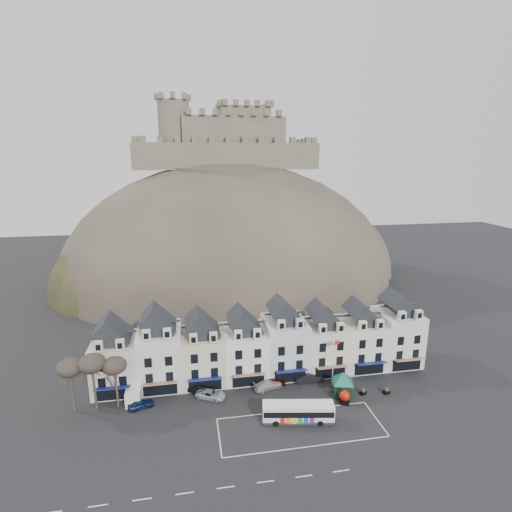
{
  "coord_description": "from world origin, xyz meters",
  "views": [
    {
      "loc": [
        -12.16,
        -43.59,
        35.75
      ],
      "look_at": [
        -0.02,
        24.0,
        18.4
      ],
      "focal_mm": 28.0,
      "sensor_mm": 36.0,
      "label": 1
    }
  ],
  "objects_px": {
    "car_white": "(268,385)",
    "white_van": "(134,392)",
    "bus_shelter": "(343,378)",
    "car_black": "(201,388)",
    "red_buoy": "(345,397)",
    "car_silver": "(211,394)",
    "bus": "(298,411)",
    "car_navy": "(141,404)",
    "car_maroon": "(274,381)",
    "car_charcoal": "(308,377)",
    "flagpole": "(334,360)"
  },
  "relations": [
    {
      "from": "car_navy",
      "to": "car_white",
      "type": "relative_size",
      "value": 0.78
    },
    {
      "from": "bus_shelter",
      "to": "car_black",
      "type": "distance_m",
      "value": 21.84
    },
    {
      "from": "car_silver",
      "to": "car_charcoal",
      "type": "bearing_deg",
      "value": -58.77
    },
    {
      "from": "bus",
      "to": "car_silver",
      "type": "distance_m",
      "value": 13.78
    },
    {
      "from": "red_buoy",
      "to": "white_van",
      "type": "distance_m",
      "value": 31.49
    },
    {
      "from": "bus_shelter",
      "to": "car_navy",
      "type": "height_order",
      "value": "bus_shelter"
    },
    {
      "from": "car_navy",
      "to": "car_black",
      "type": "height_order",
      "value": "car_black"
    },
    {
      "from": "car_charcoal",
      "to": "bus",
      "type": "bearing_deg",
      "value": 154.12
    },
    {
      "from": "car_white",
      "to": "car_maroon",
      "type": "distance_m",
      "value": 1.48
    },
    {
      "from": "flagpole",
      "to": "car_navy",
      "type": "relative_size",
      "value": 2.18
    },
    {
      "from": "bus",
      "to": "car_white",
      "type": "xyz_separation_m",
      "value": [
        -2.43,
        8.54,
        -0.84
      ]
    },
    {
      "from": "bus_shelter",
      "to": "car_charcoal",
      "type": "distance_m",
      "value": 6.45
    },
    {
      "from": "bus",
      "to": "car_navy",
      "type": "bearing_deg",
      "value": 172.28
    },
    {
      "from": "car_black",
      "to": "car_charcoal",
      "type": "relative_size",
      "value": 0.89
    },
    {
      "from": "bus_shelter",
      "to": "car_black",
      "type": "xyz_separation_m",
      "value": [
        -21.23,
        4.59,
        -2.32
      ]
    },
    {
      "from": "bus",
      "to": "white_van",
      "type": "xyz_separation_m",
      "value": [
        -22.82,
        9.4,
        -0.39
      ]
    },
    {
      "from": "white_van",
      "to": "car_white",
      "type": "xyz_separation_m",
      "value": [
        20.39,
        -0.86,
        -0.45
      ]
    },
    {
      "from": "bus",
      "to": "bus_shelter",
      "type": "xyz_separation_m",
      "value": [
        8.4,
        4.81,
        1.47
      ]
    },
    {
      "from": "bus_shelter",
      "to": "flagpole",
      "type": "distance_m",
      "value": 3.12
    },
    {
      "from": "red_buoy",
      "to": "car_silver",
      "type": "distance_m",
      "value": 20.03
    },
    {
      "from": "white_van",
      "to": "car_charcoal",
      "type": "xyz_separation_m",
      "value": [
        27.29,
        0.0,
        -0.37
      ]
    },
    {
      "from": "red_buoy",
      "to": "car_white",
      "type": "height_order",
      "value": "red_buoy"
    },
    {
      "from": "car_maroon",
      "to": "red_buoy",
      "type": "bearing_deg",
      "value": -117.1
    },
    {
      "from": "car_navy",
      "to": "car_maroon",
      "type": "xyz_separation_m",
      "value": [
        20.43,
        2.5,
        -0.01
      ]
    },
    {
      "from": "bus",
      "to": "white_van",
      "type": "relative_size",
      "value": 2.01
    },
    {
      "from": "bus_shelter",
      "to": "car_maroon",
      "type": "bearing_deg",
      "value": 168.33
    },
    {
      "from": "car_navy",
      "to": "white_van",
      "type": "bearing_deg",
      "value": 6.75
    },
    {
      "from": "car_white",
      "to": "white_van",
      "type": "bearing_deg",
      "value": 69.38
    },
    {
      "from": "bus_shelter",
      "to": "white_van",
      "type": "bearing_deg",
      "value": -174.54
    },
    {
      "from": "white_van",
      "to": "car_maroon",
      "type": "distance_m",
      "value": 21.6
    },
    {
      "from": "white_van",
      "to": "red_buoy",
      "type": "bearing_deg",
      "value": -11.64
    },
    {
      "from": "white_van",
      "to": "car_maroon",
      "type": "xyz_separation_m",
      "value": [
        21.59,
        0.0,
        -0.52
      ]
    },
    {
      "from": "car_black",
      "to": "car_white",
      "type": "bearing_deg",
      "value": -77.62
    },
    {
      "from": "car_maroon",
      "to": "car_charcoal",
      "type": "relative_size",
      "value": 0.78
    },
    {
      "from": "car_charcoal",
      "to": "car_black",
      "type": "bearing_deg",
      "value": 89.56
    },
    {
      "from": "white_van",
      "to": "car_silver",
      "type": "distance_m",
      "value": 11.49
    },
    {
      "from": "white_van",
      "to": "car_charcoal",
      "type": "distance_m",
      "value": 27.29
    },
    {
      "from": "red_buoy",
      "to": "car_charcoal",
      "type": "relative_size",
      "value": 0.44
    },
    {
      "from": "car_black",
      "to": "car_silver",
      "type": "bearing_deg",
      "value": -127.23
    },
    {
      "from": "car_charcoal",
      "to": "car_maroon",
      "type": "bearing_deg",
      "value": 89.56
    },
    {
      "from": "red_buoy",
      "to": "white_van",
      "type": "xyz_separation_m",
      "value": [
        -30.79,
        6.56,
        0.1
      ]
    },
    {
      "from": "flagpole",
      "to": "car_black",
      "type": "height_order",
      "value": "flagpole"
    },
    {
      "from": "car_navy",
      "to": "red_buoy",
      "type": "bearing_deg",
      "value": -115.96
    },
    {
      "from": "white_van",
      "to": "car_silver",
      "type": "bearing_deg",
      "value": -8.93
    },
    {
      "from": "bus_shelter",
      "to": "car_maroon",
      "type": "height_order",
      "value": "bus_shelter"
    },
    {
      "from": "flagpole",
      "to": "car_white",
      "type": "xyz_separation_m",
      "value": [
        -10.28,
        1.11,
        -3.91
      ]
    },
    {
      "from": "red_buoy",
      "to": "flagpole",
      "type": "xyz_separation_m",
      "value": [
        -0.12,
        4.59,
        3.55
      ]
    },
    {
      "from": "car_black",
      "to": "car_charcoal",
      "type": "bearing_deg",
      "value": -72.9
    },
    {
      "from": "car_black",
      "to": "car_maroon",
      "type": "bearing_deg",
      "value": -72.9
    },
    {
      "from": "white_van",
      "to": "car_black",
      "type": "distance_m",
      "value": 10.01
    }
  ]
}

